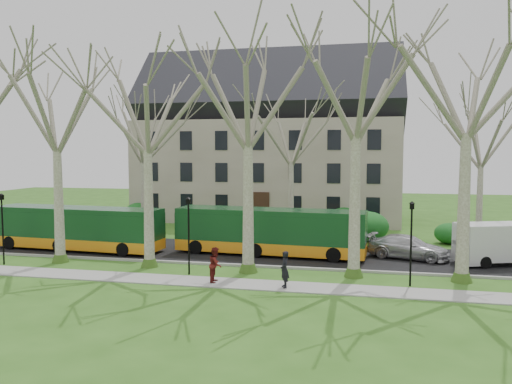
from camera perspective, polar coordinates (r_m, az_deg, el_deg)
ground at (r=28.41m, az=4.69°, el=-9.49°), size 120.00×120.00×0.00m
sidewalk at (r=26.00m, az=3.97°, el=-10.74°), size 70.00×2.00×0.06m
road at (r=33.73m, az=5.89°, el=-7.20°), size 80.00×8.00×0.06m
curb at (r=29.84m, az=5.06°, el=-8.67°), size 80.00×0.25×0.14m
building at (r=52.22m, az=1.55°, el=5.85°), size 26.50×12.20×16.00m
tree_row_verge at (r=27.86m, az=4.86°, el=4.77°), size 49.00×7.00×14.00m
tree_row_far at (r=38.65m, az=4.86°, el=3.22°), size 33.00×7.00×12.00m
lamp_row at (r=26.92m, az=4.45°, el=-4.68°), size 36.22×0.22×4.30m
hedges at (r=42.54m, az=0.86°, el=-3.40°), size 30.60×8.60×2.00m
bus_lead at (r=37.23m, az=-19.76°, el=-3.87°), size 12.50×3.44×3.09m
bus_follow at (r=33.38m, az=1.58°, el=-4.49°), size 12.79×3.56×3.16m
sedan at (r=33.76m, az=16.98°, el=-6.03°), size 5.50×3.53×1.48m
van_a at (r=34.16m, az=26.53°, el=-5.32°), size 6.11×3.88×2.50m
pedestrian_a at (r=25.50m, az=3.30°, el=-8.83°), size 0.67×0.80×1.85m
pedestrian_b at (r=26.64m, az=-4.64°, el=-8.26°), size 0.75×0.93×1.85m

